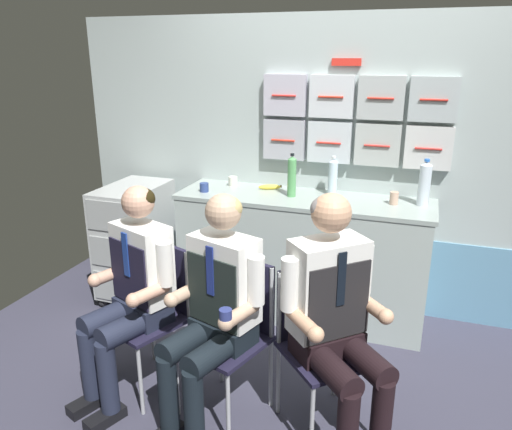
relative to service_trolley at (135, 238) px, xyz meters
The scene contains 17 objects.
ground 1.87m from the service_trolley, 31.47° to the right, with size 4.80×4.80×0.04m, color #363545.
galley_bulkhead 1.70m from the service_trolley, 15.71° to the left, with size 4.20×0.14×2.15m.
galley_counter 1.32m from the service_trolley, ahead, with size 1.81×0.53×0.91m.
service_trolley is the anchor object (origin of this frame).
folding_chair_left 1.15m from the service_trolley, 51.56° to the right, with size 0.52×0.52×0.84m.
crew_member_left 1.25m from the service_trolley, 58.14° to the right, with size 0.53×0.65×1.22m.
folding_chair_right 1.55m from the service_trolley, 37.96° to the right, with size 0.51×0.51×0.84m.
crew_member_right 1.62m from the service_trolley, 43.39° to the right, with size 0.52×0.66×1.24m.
folding_chair_by_counter 1.89m from the service_trolley, 28.62° to the right, with size 0.57×0.57×0.84m.
crew_member_by_counter 2.05m from the service_trolley, 30.02° to the right, with size 0.65×0.66×1.27m.
water_bottle_blue_cap 1.36m from the service_trolley, ahead, with size 0.06×0.06×0.31m.
water_bottle_tall 2.20m from the service_trolley, ahead, with size 0.08×0.08×0.31m.
water_bottle_clear 1.62m from the service_trolley, 10.60° to the left, with size 0.07×0.07×0.28m.
coffee_cup_spare 0.91m from the service_trolley, 21.04° to the left, with size 0.07×0.07×0.07m.
coffee_cup_white 1.99m from the service_trolley, ahead, with size 0.06×0.06×0.09m.
paper_cup_blue 0.75m from the service_trolley, ahead, with size 0.07×0.07×0.07m.
snack_banana 1.15m from the service_trolley, 14.59° to the left, with size 0.17×0.10×0.04m.
Camera 1 is at (0.56, -2.18, 1.89)m, focal length 34.60 mm.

